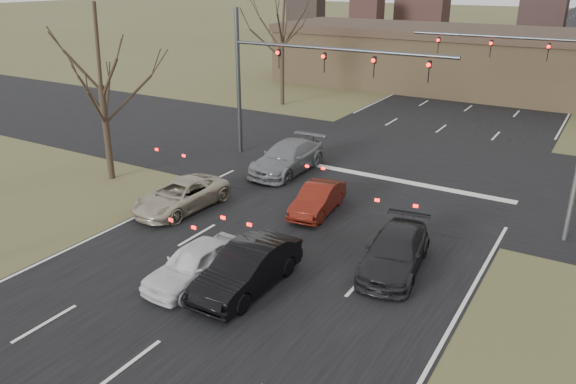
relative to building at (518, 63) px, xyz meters
name	(u,v)px	position (x,y,z in m)	size (l,w,h in m)	color
ground	(222,295)	(-2.00, -38.00, -2.67)	(360.00, 360.00, 0.00)	brown
road_main	(531,61)	(-2.00, 22.00, -2.66)	(14.00, 300.00, 0.02)	black
road_cross	(392,166)	(-2.00, -23.00, -2.65)	(200.00, 14.00, 0.02)	black
building	(518,63)	(0.00, 0.00, 0.00)	(42.40, 10.40, 5.30)	olive
mast_arm_near	(289,68)	(-7.23, -25.00, 2.41)	(12.12, 0.24, 8.00)	#383A3D
mast_arm_far	(553,61)	(4.18, -15.00, 2.35)	(11.12, 0.24, 8.00)	#383A3D
tree_left_near	(96,45)	(-13.50, -32.00, 3.90)	(5.10, 5.10, 8.50)	black
tree_left_far	(282,6)	(-15.00, -13.00, 4.68)	(5.70, 5.70, 9.50)	black
car_silver_suv	(181,195)	(-7.79, -33.29, -2.01)	(2.16, 4.68, 1.30)	#B8AE95
car_white_sedan	(195,264)	(-3.25, -37.78, -1.99)	(1.60, 3.97, 1.35)	silver
car_black_hatch	(247,268)	(-1.50, -37.25, -1.92)	(1.58, 4.54, 1.50)	black
car_charcoal_sedan	(395,252)	(2.14, -33.55, -2.00)	(1.87, 4.61, 1.34)	black
car_grey_ahead	(287,157)	(-6.39, -26.57, -1.90)	(2.15, 5.30, 1.54)	gray
car_red_ahead	(318,199)	(-2.50, -30.52, -2.04)	(1.31, 3.77, 1.24)	#57150C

